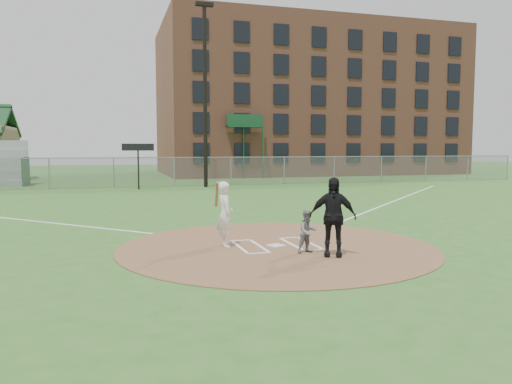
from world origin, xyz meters
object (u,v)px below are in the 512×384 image
object	(u,v)px
umpire	(333,217)
catcher	(308,232)
home_plate	(276,246)
batter_at_plate	(225,214)

from	to	relation	value
umpire	catcher	bearing A→B (deg)	154.35
home_plate	umpire	xyz separation A→B (m)	(0.91, -1.54, 0.94)
home_plate	batter_at_plate	xyz separation A→B (m)	(-1.32, 0.33, 0.86)
batter_at_plate	catcher	bearing A→B (deg)	-36.94
home_plate	batter_at_plate	bearing A→B (deg)	165.97
catcher	batter_at_plate	xyz separation A→B (m)	(-1.80, 1.35, 0.34)
umpire	batter_at_plate	xyz separation A→B (m)	(-2.23, 1.87, -0.09)
home_plate	umpire	bearing A→B (deg)	-59.51
home_plate	catcher	distance (m)	1.24
catcher	umpire	size ratio (longest dim) A/B	0.56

